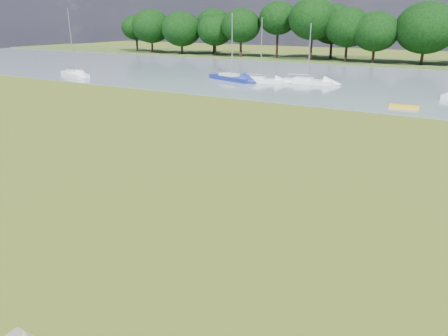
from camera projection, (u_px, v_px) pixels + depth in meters
The scene contains 8 objects.
ground at pixel (275, 195), 21.00m from camera, with size 220.00×220.00×0.00m, color olive.
river at pixel (412, 85), 55.22m from camera, with size 220.00×40.00×0.10m, color gray.
far_bank at pixel (437, 65), 79.67m from camera, with size 220.00×20.00×0.40m, color #4C6626.
kayak at pixel (404, 107), 40.93m from camera, with size 2.68×0.62×0.27m, color yellow.
sailboat_0 at pixel (74, 73), 63.29m from camera, with size 6.90×4.20×9.36m.
sailboat_4 at pixel (260, 79), 57.10m from camera, with size 6.33×3.11×8.10m.
sailboat_5 at pixel (307, 80), 56.08m from camera, with size 6.70×2.32×7.43m.
sailboat_7 at pixel (231, 76), 59.08m from camera, with size 7.62×4.43×8.63m.
Camera 1 is at (7.72, -18.01, 8.06)m, focal length 35.00 mm.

